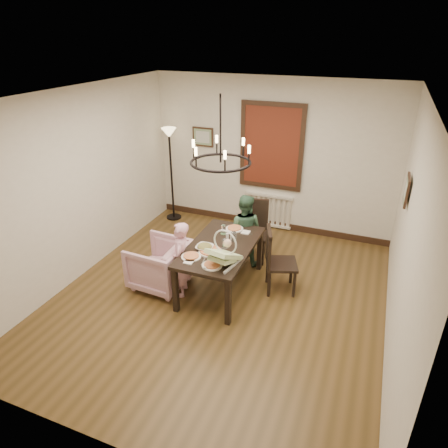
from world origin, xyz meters
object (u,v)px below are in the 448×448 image
Objects in this scene: chair_far at (253,232)px; armchair at (159,265)px; baby_bouncer at (224,253)px; seated_man at (244,235)px; chair_right at (282,260)px; floor_lamp at (171,176)px; dining_table at (221,251)px; drinking_glass at (225,244)px; elderly_woman at (181,265)px.

chair_far reaches higher than armchair.
seated_man is at bearing 107.92° from baby_bouncer.
chair_right reaches higher than seated_man.
floor_lamp reaches higher than armchair.
seated_man is 2.22m from floor_lamp.
armchair is at bearing -164.43° from dining_table.
floor_lamp reaches higher than drinking_glass.
drinking_glass is (0.02, -0.90, 0.30)m from seated_man.
armchair is 2.45m from floor_lamp.
chair_right is 1.01× the size of seated_man.
baby_bouncer reaches higher than elderly_woman.
drinking_glass is (-0.14, 0.39, -0.10)m from baby_bouncer.
dining_table is at bearing -46.60° from floor_lamp.
chair_far is 1.47m from elderly_woman.
drinking_glass is at bearing -107.29° from chair_far.
chair_far is at bearing -25.37° from floor_lamp.
chair_right reaches higher than drinking_glass.
baby_bouncer is 3.68× the size of drinking_glass.
baby_bouncer is 3.15m from floor_lamp.
drinking_glass is at bearing 98.47° from elderly_woman.
seated_man is (0.54, 1.17, 0.02)m from elderly_woman.
seated_man is 7.23× the size of drinking_glass.
baby_bouncer is at bearing -64.29° from dining_table.
seated_man is 0.95m from drinking_glass.
floor_lamp reaches higher than seated_man.
seated_man is (0.06, 0.85, -0.15)m from dining_table.
armchair is at bearing -66.53° from floor_lamp.
chair_far is at bearing 136.25° from elderly_woman.
chair_right is at bearing 19.11° from dining_table.
floor_lamp is (-1.35, 2.26, 0.43)m from elderly_woman.
baby_bouncer reaches higher than armchair.
dining_table is at bearing 90.03° from chair_right.
dining_table is at bearing 109.53° from armchair.
floor_lamp is (-1.91, 1.99, 0.10)m from drinking_glass.
dining_table is at bearing 83.18° from seated_man.
floor_lamp reaches higher than chair_far.
drinking_glass is 0.08× the size of floor_lamp.
elderly_woman reaches higher than armchair.
floor_lamp is at bearing 132.67° from dining_table.
floor_lamp is at bearing 141.50° from baby_bouncer.
chair_far is 1.49m from baby_bouncer.
baby_bouncer is (0.05, -1.43, 0.39)m from chair_far.
dining_table is 0.86m from seated_man.
floor_lamp is (-2.05, 2.38, 0.01)m from baby_bouncer.
chair_right is at bearing -31.70° from floor_lamp.
chair_far is 1.02× the size of chair_right.
chair_far reaches higher than seated_man.
armchair is at bearing -178.95° from baby_bouncer.
floor_lamp is (-2.66, 1.64, 0.40)m from chair_right.
dining_table is 1.54× the size of chair_far.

